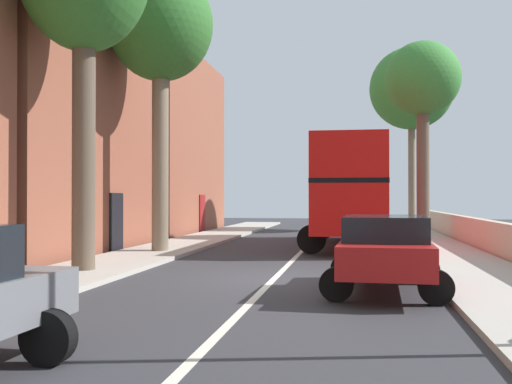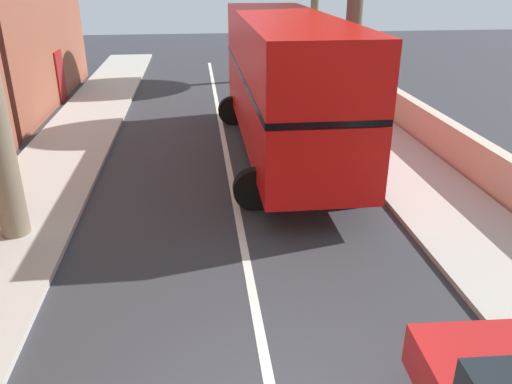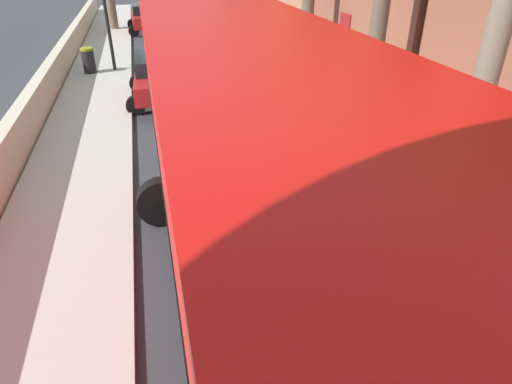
{
  "view_description": "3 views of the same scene",
  "coord_description": "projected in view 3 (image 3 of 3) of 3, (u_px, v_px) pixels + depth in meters",
  "views": [
    {
      "loc": [
        1.9,
        -13.98,
        1.92
      ],
      "look_at": [
        -0.95,
        3.11,
        2.1
      ],
      "focal_mm": 41.71,
      "sensor_mm": 36.0,
      "label": 1
    },
    {
      "loc": [
        -0.8,
        -4.46,
        5.26
      ],
      "look_at": [
        0.17,
        3.99,
        1.53
      ],
      "focal_mm": 36.07,
      "sensor_mm": 36.0,
      "label": 2
    },
    {
      "loc": [
        2.98,
        14.16,
        4.98
      ],
      "look_at": [
        1.49,
        8.28,
        1.5
      ],
      "focal_mm": 30.49,
      "sensor_mm": 36.0,
      "label": 3
    }
  ],
  "objects": [
    {
      "name": "ground_plane",
      "position": [
        239.0,
        109.0,
        15.02
      ],
      "size": [
        84.0,
        84.0,
        0.0
      ],
      "primitive_type": "plane",
      "color": "#333338"
    },
    {
      "name": "road_centre_line",
      "position": [
        239.0,
        109.0,
        15.01
      ],
      "size": [
        0.16,
        54.0,
        0.01
      ],
      "primitive_type": "cube",
      "color": "silver",
      "rests_on": "ground"
    },
    {
      "name": "sidewalk_left",
      "position": [
        369.0,
        97.0,
        16.02
      ],
      "size": [
        2.6,
        60.0,
        0.12
      ],
      "primitive_type": "cube",
      "color": "#B2ADA3",
      "rests_on": "ground"
    },
    {
      "name": "sidewalk_right",
      "position": [
        90.0,
        119.0,
        13.95
      ],
      "size": [
        2.6,
        60.0,
        0.12
      ],
      "primitive_type": "cube",
      "color": "#B2ADA3",
      "rests_on": "ground"
    },
    {
      "name": "boundary_wall_right",
      "position": [
        34.0,
        108.0,
        13.36
      ],
      "size": [
        0.36,
        54.0,
        1.15
      ],
      "primitive_type": "cube",
      "color": "beige",
      "rests_on": "ground"
    },
    {
      "name": "double_decker_bus",
      "position": [
        278.0,
        208.0,
        4.97
      ],
      "size": [
        3.56,
        10.61,
        4.06
      ],
      "color": "red",
      "rests_on": "ground"
    },
    {
      "name": "parked_car_red_right_0",
      "position": [
        147.0,
        16.0,
        27.51
      ],
      "size": [
        2.6,
        4.43,
        1.65
      ],
      "color": "#AD1919",
      "rests_on": "ground"
    },
    {
      "name": "parked_car_red_right_1",
      "position": [
        160.0,
        75.0,
        15.4
      ],
      "size": [
        2.53,
        4.37,
        1.56
      ],
      "color": "#AD1919",
      "rests_on": "ground"
    },
    {
      "name": "parked_car_grey_left_2",
      "position": [
        250.0,
        33.0,
        22.55
      ],
      "size": [
        2.49,
        3.98,
        1.64
      ],
      "color": "slate",
      "rests_on": "ground"
    },
    {
      "name": "litter_bin_right",
      "position": [
        88.0,
        60.0,
        18.49
      ],
      "size": [
        0.55,
        0.55,
        1.04
      ],
      "color": "black",
      "rests_on": "sidewalk_right"
    }
  ]
}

